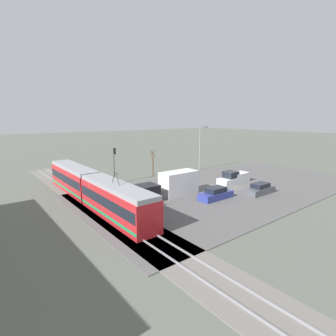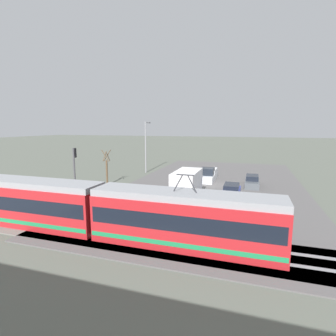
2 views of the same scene
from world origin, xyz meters
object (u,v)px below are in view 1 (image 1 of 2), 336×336
at_px(light_rail_tram, 92,188).
at_px(street_lamp_near_crossing, 201,145).
at_px(pickup_truck, 233,178).
at_px(street_tree, 153,164).
at_px(sedan_car_1, 260,189).
at_px(box_truck, 172,185).
at_px(sedan_car_0, 216,194).
at_px(traffic_light_pole, 114,161).

distance_m(light_rail_tram, street_lamp_near_crossing, 25.72).
distance_m(pickup_truck, street_tree, 14.03).
height_order(pickup_truck, sedan_car_1, pickup_truck).
relative_size(box_truck, pickup_truck, 1.51).
bearing_deg(street_tree, street_lamp_near_crossing, -96.97).
bearing_deg(light_rail_tram, sedan_car_0, -123.16).
xyz_separation_m(sedan_car_0, sedan_car_1, (-2.10, -6.36, -0.02)).
relative_size(sedan_car_0, traffic_light_pole, 0.86).
distance_m(box_truck, traffic_light_pole, 11.21).
height_order(box_truck, pickup_truck, box_truck).
xyz_separation_m(sedan_car_0, street_lamp_near_crossing, (14.88, -12.04, 4.16)).
relative_size(street_tree, street_lamp_near_crossing, 0.55).
bearing_deg(traffic_light_pole, box_truck, -165.97).
bearing_deg(traffic_light_pole, pickup_truck, -127.56).
relative_size(sedan_car_0, street_tree, 1.02).
distance_m(sedan_car_1, street_lamp_near_crossing, 18.39).
xyz_separation_m(light_rail_tram, box_truck, (-3.90, -9.03, -0.29)).
bearing_deg(street_lamp_near_crossing, pickup_truck, 161.14).
xyz_separation_m(light_rail_tram, street_lamp_near_crossing, (6.63, -24.66, 3.06)).
xyz_separation_m(traffic_light_pole, street_lamp_near_crossing, (-0.16, -18.30, 1.28)).
xyz_separation_m(sedan_car_1, traffic_light_pole, (17.14, 12.62, 2.90)).
bearing_deg(box_truck, pickup_truck, -92.36).
bearing_deg(traffic_light_pole, street_lamp_near_crossing, -90.51).
xyz_separation_m(box_truck, pickup_truck, (-0.49, -11.87, -0.70)).
distance_m(box_truck, street_lamp_near_crossing, 19.14).
xyz_separation_m(box_truck, street_tree, (11.80, -5.22, 0.63)).
distance_m(light_rail_tram, street_tree, 16.31).
bearing_deg(light_rail_tram, sedan_car_1, -118.60).
bearing_deg(box_truck, traffic_light_pole, 14.03).
distance_m(pickup_truck, sedan_car_1, 6.26).
height_order(light_rail_tram, street_tree, light_rail_tram).
relative_size(traffic_light_pole, street_tree, 1.18).
height_order(street_tree, street_lamp_near_crossing, street_lamp_near_crossing).
bearing_deg(street_tree, traffic_light_pole, 98.01).
relative_size(light_rail_tram, pickup_truck, 4.30).
relative_size(sedan_car_1, traffic_light_pole, 0.84).
distance_m(sedan_car_1, traffic_light_pole, 21.49).
bearing_deg(box_truck, street_tree, -23.88).
xyz_separation_m(box_truck, sedan_car_0, (-4.35, -3.59, -0.81)).
bearing_deg(sedan_car_1, sedan_car_0, 71.70).
relative_size(pickup_truck, traffic_light_pole, 1.04).
relative_size(box_truck, street_lamp_near_crossing, 1.03).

